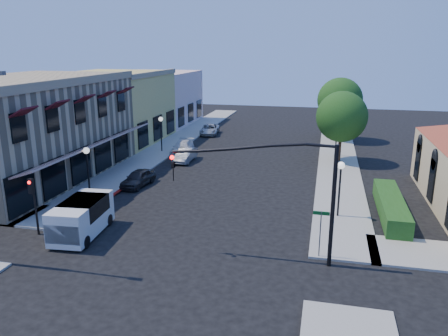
% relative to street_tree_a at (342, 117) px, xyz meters
% --- Properties ---
extents(ground, '(120.00, 120.00, 0.00)m').
position_rel_street_tree_a_xyz_m(ground, '(-8.80, -22.00, -4.19)').
color(ground, black).
rests_on(ground, ground).
extents(sidewalk_left, '(3.50, 50.00, 0.12)m').
position_rel_street_tree_a_xyz_m(sidewalk_left, '(-17.55, 5.00, -4.13)').
color(sidewalk_left, gray).
rests_on(sidewalk_left, ground).
extents(sidewalk_right, '(3.50, 50.00, 0.12)m').
position_rel_street_tree_a_xyz_m(sidewalk_right, '(-0.05, 5.00, -4.13)').
color(sidewalk_right, gray).
rests_on(sidewalk_right, ground).
extents(curb_red_strip, '(0.25, 10.00, 0.06)m').
position_rel_street_tree_a_xyz_m(curb_red_strip, '(-15.70, -14.00, -4.19)').
color(curb_red_strip, maroon).
rests_on(curb_red_strip, ground).
extents(corner_brick_building, '(11.77, 18.20, 8.10)m').
position_rel_street_tree_a_xyz_m(corner_brick_building, '(-24.25, -11.00, -0.19)').
color(corner_brick_building, tan).
rests_on(corner_brick_building, ground).
extents(yellow_stucco_building, '(10.00, 12.00, 7.60)m').
position_rel_street_tree_a_xyz_m(yellow_stucco_building, '(-24.30, 4.00, -0.39)').
color(yellow_stucco_building, tan).
rests_on(yellow_stucco_building, ground).
extents(pink_stucco_building, '(10.00, 12.00, 7.00)m').
position_rel_street_tree_a_xyz_m(pink_stucco_building, '(-24.30, 16.00, -0.69)').
color(pink_stucco_building, beige).
rests_on(pink_stucco_building, ground).
extents(hedge, '(1.40, 8.00, 1.10)m').
position_rel_street_tree_a_xyz_m(hedge, '(2.90, -13.00, -4.19)').
color(hedge, '#204D16').
rests_on(hedge, ground).
extents(street_tree_a, '(4.56, 4.56, 6.48)m').
position_rel_street_tree_a_xyz_m(street_tree_a, '(0.00, 0.00, 0.00)').
color(street_tree_a, black).
rests_on(street_tree_a, ground).
extents(street_tree_b, '(4.94, 4.94, 7.02)m').
position_rel_street_tree_a_xyz_m(street_tree_b, '(0.00, 10.00, 0.35)').
color(street_tree_b, black).
rests_on(street_tree_b, ground).
extents(signal_mast_arm, '(8.01, 0.39, 6.00)m').
position_rel_street_tree_a_xyz_m(signal_mast_arm, '(-2.94, -20.50, -0.11)').
color(signal_mast_arm, black).
rests_on(signal_mast_arm, ground).
extents(secondary_signal, '(0.28, 0.42, 3.32)m').
position_rel_street_tree_a_xyz_m(secondary_signal, '(-16.80, -20.59, -1.88)').
color(secondary_signal, black).
rests_on(secondary_signal, ground).
extents(street_name_sign, '(0.80, 0.06, 2.50)m').
position_rel_street_tree_a_xyz_m(street_name_sign, '(-1.30, -19.80, -2.50)').
color(street_name_sign, '#595B5E').
rests_on(street_name_sign, ground).
extents(lamppost_left_near, '(0.44, 0.44, 3.57)m').
position_rel_street_tree_a_xyz_m(lamppost_left_near, '(-17.30, -14.00, -1.46)').
color(lamppost_left_near, black).
rests_on(lamppost_left_near, ground).
extents(lamppost_left_far, '(0.44, 0.44, 3.57)m').
position_rel_street_tree_a_xyz_m(lamppost_left_far, '(-17.30, 0.00, -1.46)').
color(lamppost_left_far, black).
rests_on(lamppost_left_far, ground).
extents(lamppost_right_near, '(0.44, 0.44, 3.57)m').
position_rel_street_tree_a_xyz_m(lamppost_right_near, '(-0.30, -14.00, -1.46)').
color(lamppost_right_near, black).
rests_on(lamppost_right_near, ground).
extents(lamppost_right_far, '(0.44, 0.44, 3.57)m').
position_rel_street_tree_a_xyz_m(lamppost_right_far, '(-0.30, 2.00, -1.46)').
color(lamppost_right_far, black).
rests_on(lamppost_right_far, ground).
extents(white_van, '(2.33, 4.66, 2.00)m').
position_rel_street_tree_a_xyz_m(white_van, '(-14.30, -20.05, -3.04)').
color(white_van, silver).
rests_on(white_van, ground).
extents(parked_car_a, '(1.81, 3.74, 1.23)m').
position_rel_street_tree_a_xyz_m(parked_car_a, '(-15.00, -10.90, -3.58)').
color(parked_car_a, '#232325').
rests_on(parked_car_a, ground).
extents(parked_car_b, '(1.29, 3.70, 1.22)m').
position_rel_street_tree_a_xyz_m(parked_car_b, '(-13.80, -3.00, -3.59)').
color(parked_car_b, '#9DA0A2').
rests_on(parked_car_b, ground).
extents(parked_car_c, '(2.16, 4.49, 1.26)m').
position_rel_street_tree_a_xyz_m(parked_car_c, '(-15.00, -0.32, -3.56)').
color(parked_car_c, silver).
rests_on(parked_car_c, ground).
extents(parked_car_d, '(2.56, 4.59, 1.21)m').
position_rel_street_tree_a_xyz_m(parked_car_d, '(-15.00, 9.99, -3.59)').
color(parked_car_d, '#A9AAAE').
rests_on(parked_car_d, ground).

